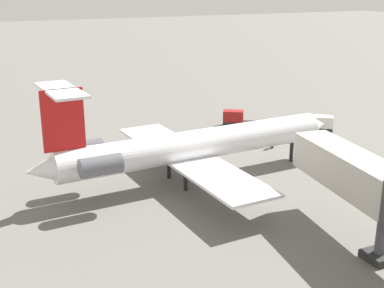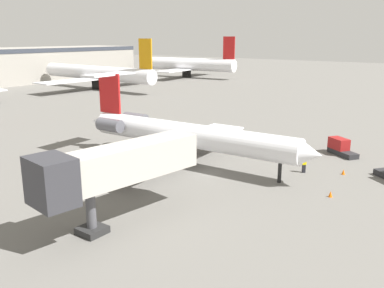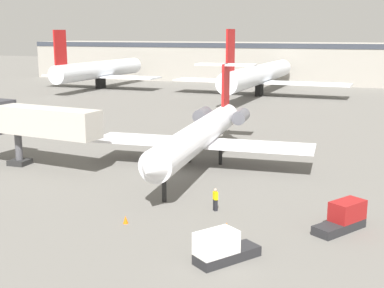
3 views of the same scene
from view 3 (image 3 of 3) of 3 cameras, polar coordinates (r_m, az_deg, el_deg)
ground_plane at (r=47.24m, az=-1.27°, el=-3.60°), size 400.00×400.00×0.10m
regional_jet at (r=50.07m, az=1.12°, el=1.30°), size 21.66×29.12×9.31m
jet_bridge at (r=51.91m, az=-17.36°, el=2.42°), size 13.50×4.60×6.20m
ground_crew_marshaller at (r=38.09m, az=2.58°, el=-6.11°), size 0.46×0.47×1.69m
baggage_tug_lead at (r=29.97m, az=3.23°, el=-11.37°), size 3.49×4.06×1.90m
baggage_tug_trailing at (r=35.99m, az=16.35°, el=-7.75°), size 3.36×4.11×1.90m
traffic_cone_near at (r=36.06m, az=-7.32°, el=-8.25°), size 0.36×0.36×0.55m
traffic_cone_mid at (r=34.68m, az=3.84°, el=-9.02°), size 0.36×0.36×0.55m
terminal_building at (r=139.46m, az=12.76°, el=8.72°), size 152.37×19.47×10.13m
parked_airliner_west_mid at (r=122.63m, az=-10.12°, el=8.00°), size 28.76×34.12×13.29m
parked_airliner_centre at (r=107.84m, az=7.42°, el=7.55°), size 36.74×43.58×13.34m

